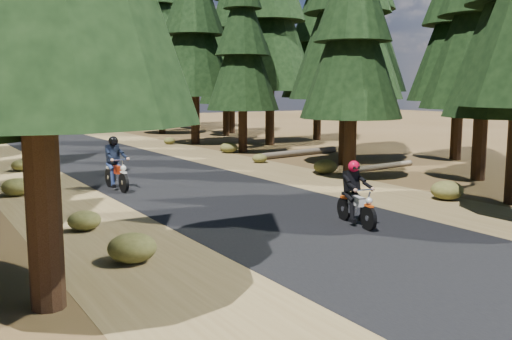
{
  "coord_description": "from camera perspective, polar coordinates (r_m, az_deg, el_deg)",
  "views": [
    {
      "loc": [
        -8.34,
        -11.94,
        3.36
      ],
      "look_at": [
        0.0,
        1.5,
        1.1
      ],
      "focal_mm": 40.0,
      "sensor_mm": 36.0,
      "label": 1
    }
  ],
  "objects": [
    {
      "name": "shoulder_l",
      "position": [
        17.66,
        -19.04,
        -3.27
      ],
      "size": [
        3.2,
        100.0,
        0.01
      ],
      "primitive_type": "cube",
      "color": "brown",
      "rests_on": "ground"
    },
    {
      "name": "log_far",
      "position": [
        24.6,
        12.55,
        0.37
      ],
      "size": [
        3.75,
        0.65,
        0.24
      ],
      "primitive_type": "cylinder",
      "rotation": [
        0.0,
        1.57,
        0.11
      ],
      "color": "#4C4233",
      "rests_on": "ground"
    },
    {
      "name": "road",
      "position": [
        19.17,
        -5.53,
        -1.98
      ],
      "size": [
        6.0,
        100.0,
        0.01
      ],
      "primitive_type": "cube",
      "color": "black",
      "rests_on": "ground"
    },
    {
      "name": "log_near",
      "position": [
        28.87,
        4.41,
        1.75
      ],
      "size": [
        5.18,
        1.19,
        0.32
      ],
      "primitive_type": "cylinder",
      "rotation": [
        0.0,
        1.57,
        0.17
      ],
      "color": "#4C4233",
      "rests_on": "ground"
    },
    {
      "name": "pine_forest",
      "position": [
        34.32,
        -18.17,
        15.33
      ],
      "size": [
        34.59,
        55.08,
        16.32
      ],
      "color": "black",
      "rests_on": "ground"
    },
    {
      "name": "rider_follow",
      "position": [
        19.54,
        -13.8,
        -0.23
      ],
      "size": [
        0.69,
        2.02,
        1.78
      ],
      "rotation": [
        0.0,
        0.0,
        3.19
      ],
      "color": "#9E240A",
      "rests_on": "road"
    },
    {
      "name": "understory_shrubs",
      "position": [
        20.24,
        -4.41,
        -0.69
      ],
      "size": [
        14.18,
        30.25,
        0.59
      ],
      "color": "#474C1E",
      "rests_on": "ground"
    },
    {
      "name": "ground",
      "position": [
        14.94,
        3.05,
        -4.87
      ],
      "size": [
        120.0,
        120.0,
        0.0
      ],
      "primitive_type": "plane",
      "color": "#4A371A",
      "rests_on": "ground"
    },
    {
      "name": "shoulder_r",
      "position": [
        21.57,
        5.49,
        -0.86
      ],
      "size": [
        3.2,
        100.0,
        0.01
      ],
      "primitive_type": "cube",
      "color": "brown",
      "rests_on": "ground"
    },
    {
      "name": "rider_lead",
      "position": [
        14.29,
        9.99,
        -3.39
      ],
      "size": [
        0.86,
        1.85,
        1.59
      ],
      "rotation": [
        0.0,
        0.0,
        2.95
      ],
      "color": "beige",
      "rests_on": "road"
    }
  ]
}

